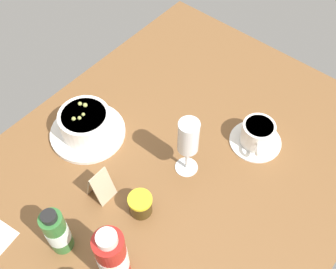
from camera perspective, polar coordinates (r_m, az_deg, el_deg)
name	(u,v)px	position (r cm, az deg, el deg)	size (l,w,h in cm)	color
ground_plane	(172,173)	(104.57, 0.58, -5.31)	(110.00, 84.00, 3.00)	brown
porridge_bowl	(86,125)	(108.64, -11.26, 1.34)	(19.80, 19.80, 8.60)	white
coffee_cup	(257,135)	(107.84, 12.21, -0.02)	(13.51, 13.51, 6.87)	white
wine_glass	(188,139)	(93.78, 2.82, -0.65)	(5.70, 5.70, 17.61)	white
jam_jar	(140,205)	(95.61, -3.82, -9.63)	(5.60, 5.60, 5.59)	#3A2B0E
sauce_bottle_red	(112,257)	(85.06, -7.70, -16.45)	(6.25, 6.25, 18.75)	#B21E19
sauce_bottle_green	(57,232)	(91.34, -15.10, -12.84)	(4.97, 4.97, 14.67)	#337233
menu_card	(100,184)	(97.45, -9.44, -6.78)	(5.04, 5.41, 8.87)	tan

